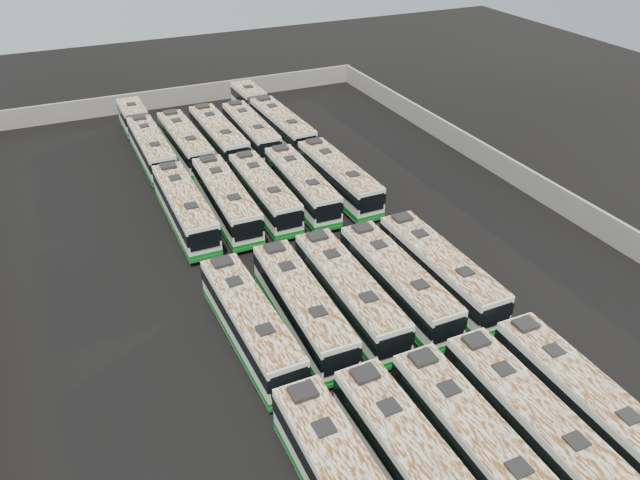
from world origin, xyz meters
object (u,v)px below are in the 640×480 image
at_px(bus_midfront_right, 397,282).
at_px(bus_back_left, 185,143).
at_px(bus_midfront_center, 349,293).
at_px(bus_back_far_right, 270,117).
at_px(bus_front_right, 532,423).
at_px(bus_back_right, 251,131).
at_px(bus_midback_center, 264,192).
at_px(bus_front_center, 477,447).
at_px(bus_midback_left, 226,199).
at_px(bus_midfront_far_right, 439,270).
at_px(bus_back_far_left, 145,137).
at_px(bus_midfront_far_left, 250,323).
at_px(bus_front_left, 417,469).
at_px(bus_midback_right, 301,185).
at_px(bus_front_far_right, 583,401).
at_px(bus_midfront_left, 302,306).
at_px(bus_back_center, 219,137).
at_px(bus_midback_far_right, 338,178).
at_px(bus_midback_far_left, 185,208).

distance_m(bus_midfront_right, bus_back_left, 29.75).
distance_m(bus_midfront_center, bus_back_far_right, 32.68).
bearing_deg(bus_front_right, bus_back_right, 90.00).
xyz_separation_m(bus_midfront_center, bus_midback_center, (-0.01, 15.61, -0.05)).
height_order(bus_front_center, bus_midback_left, bus_midback_left).
xyz_separation_m(bus_midfront_far_right, bus_back_far_right, (-0.03, 32.17, -0.00)).
distance_m(bus_front_right, bus_back_far_left, 46.39).
bearing_deg(bus_front_center, bus_midback_left, 96.36).
xyz_separation_m(bus_front_center, bus_midfront_far_left, (-6.74, 13.20, -0.02)).
bearing_deg(bus_back_far_right, bus_midfront_far_right, -91.40).
bearing_deg(bus_front_left, bus_midback_right, 76.20).
bearing_deg(bus_front_right, bus_back_left, 99.25).
xyz_separation_m(bus_front_far_right, bus_midfront_right, (-3.29, 13.10, 0.03)).
distance_m(bus_front_far_right, bus_midfront_right, 13.51).
xyz_separation_m(bus_midback_right, bus_back_right, (0.15, 13.47, -0.02)).
bearing_deg(bus_midfront_left, bus_back_center, 84.83).
bearing_deg(bus_midback_far_right, bus_back_center, 116.15).
xyz_separation_m(bus_midfront_center, bus_midfront_right, (3.47, -0.19, -0.02)).
xyz_separation_m(bus_midfront_far_left, bus_midfront_right, (10.19, 0.04, 0.00)).
relative_size(bus_midback_far_left, bus_back_far_right, 0.65).
xyz_separation_m(bus_midfront_far_right, bus_back_left, (-10.16, 28.95, -0.01)).
bearing_deg(bus_back_far_left, bus_midback_center, -67.81).
bearing_deg(bus_front_far_right, bus_midfront_right, 104.55).
height_order(bus_midfront_center, bus_midback_far_right, bus_midfront_center).
xyz_separation_m(bus_front_left, bus_back_far_left, (-3.40, 45.25, -0.07)).
relative_size(bus_front_center, bus_midback_left, 0.98).
relative_size(bus_front_center, bus_front_right, 1.01).
bearing_deg(bus_front_center, bus_front_left, 177.95).
relative_size(bus_front_left, bus_midfront_far_left, 1.02).
bearing_deg(bus_front_right, bus_front_center, -178.79).
bearing_deg(bus_midback_far_right, bus_midback_center, 178.17).
bearing_deg(bus_midback_center, bus_midfront_right, -77.02).
bearing_deg(bus_midback_right, bus_front_far_right, -81.87).
height_order(bus_front_center, bus_midfront_far_left, bus_front_center).
height_order(bus_back_right, bus_back_far_right, bus_back_far_right).
relative_size(bus_front_right, bus_front_far_right, 1.01).
bearing_deg(bus_midback_left, bus_midback_far_left, -178.95).
height_order(bus_midback_far_left, bus_midback_center, bus_midback_far_left).
bearing_deg(bus_back_center, bus_front_center, -90.80).
xyz_separation_m(bus_front_right, bus_midback_left, (-6.69, 28.97, 0.05)).
relative_size(bus_front_right, bus_back_center, 0.96).
relative_size(bus_front_right, bus_midback_left, 0.97).
bearing_deg(bus_midfront_center, bus_back_left, 97.34).
xyz_separation_m(bus_back_left, bus_back_far_right, (10.13, 3.22, 0.01)).
bearing_deg(bus_front_right, bus_back_far_left, 102.62).
xyz_separation_m(bus_midback_left, bus_back_center, (3.34, 13.23, 0.01)).
relative_size(bus_front_right, bus_midfront_far_left, 0.99).
height_order(bus_midfront_right, bus_midfront_far_right, bus_midfront_far_right).
xyz_separation_m(bus_front_far_right, bus_midfront_left, (-10.01, 13.29, 0.02)).
bearing_deg(bus_back_center, bus_front_far_right, -81.72).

